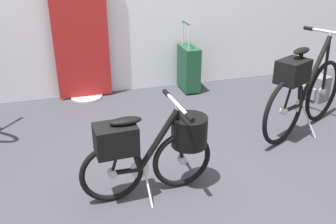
% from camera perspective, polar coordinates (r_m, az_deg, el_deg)
% --- Properties ---
extents(ground_plane, '(7.59, 7.59, 0.00)m').
position_cam_1_polar(ground_plane, '(2.78, 4.87, -13.02)').
color(ground_plane, '#38383F').
extents(floor_banner_stand, '(0.60, 0.36, 1.88)m').
position_cam_1_polar(floor_banner_stand, '(4.30, -13.14, 12.68)').
color(floor_banner_stand, '#B7B7BC').
rests_on(floor_banner_stand, ground_plane).
extents(folding_bike_foreground, '(0.97, 0.53, 0.69)m').
position_cam_1_polar(folding_bike_foreground, '(2.65, -2.14, -5.17)').
color(folding_bike_foreground, black).
rests_on(folding_bike_foreground, ground_plane).
extents(display_bike_left, '(1.22, 0.69, 0.93)m').
position_cam_1_polar(display_bike_left, '(3.68, 19.56, 2.99)').
color(display_bike_left, black).
rests_on(display_bike_left, ground_plane).
extents(rolling_suitcase, '(0.18, 0.36, 0.83)m').
position_cam_1_polar(rolling_suitcase, '(4.58, 3.15, 6.65)').
color(rolling_suitcase, '#19472D').
rests_on(rolling_suitcase, ground_plane).
extents(backpack_on_floor, '(0.27, 0.34, 0.29)m').
position_cam_1_polar(backpack_on_floor, '(4.66, 21.11, 3.52)').
color(backpack_on_floor, slate).
rests_on(backpack_on_floor, ground_plane).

